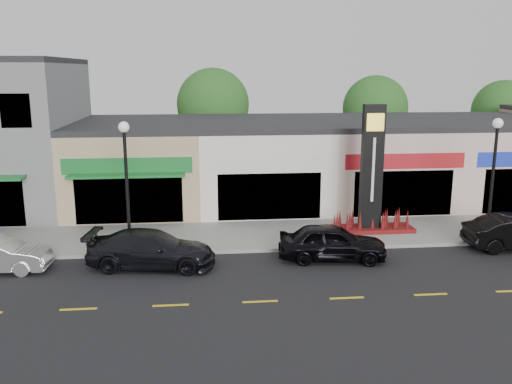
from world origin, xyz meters
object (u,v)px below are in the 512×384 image
(pylon_sign, at_px, (371,187))
(car_dark_sedan, at_px, (151,249))
(lamp_west_near, at_px, (126,173))
(lamp_east_near, at_px, (494,167))
(car_black_sedan, at_px, (332,242))

(pylon_sign, xyz_separation_m, car_dark_sedan, (-9.94, -3.45, -1.54))
(pylon_sign, relative_size, car_dark_sedan, 1.19)
(lamp_west_near, xyz_separation_m, car_dark_sedan, (1.06, -1.75, -2.74))
(lamp_west_near, distance_m, lamp_east_near, 16.00)
(lamp_east_near, relative_size, car_black_sedan, 1.24)
(lamp_east_near, xyz_separation_m, car_dark_sedan, (-14.94, -1.75, -2.74))
(lamp_west_near, bearing_deg, car_dark_sedan, -58.79)
(lamp_west_near, height_order, car_black_sedan, lamp_west_near)
(car_dark_sedan, bearing_deg, car_black_sedan, -80.55)
(lamp_east_near, relative_size, pylon_sign, 0.91)
(lamp_east_near, height_order, car_black_sedan, lamp_east_near)
(pylon_sign, bearing_deg, lamp_west_near, -171.23)
(pylon_sign, bearing_deg, lamp_east_near, -18.75)
(lamp_west_near, relative_size, car_black_sedan, 1.24)
(pylon_sign, bearing_deg, car_black_sedan, -127.93)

